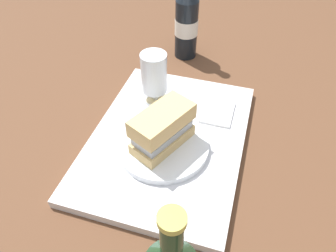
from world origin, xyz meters
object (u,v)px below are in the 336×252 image
object	(u,v)px
plate	(163,146)
sandwich	(164,127)
beer_bottle	(187,22)
beer_glass	(154,76)

from	to	relation	value
plate	sandwich	bearing A→B (deg)	-25.39
sandwich	beer_bottle	bearing A→B (deg)	33.57
plate	beer_bottle	xyz separation A→B (m)	(0.40, 0.05, 0.08)
plate	beer_glass	xyz separation A→B (m)	(0.15, 0.07, 0.06)
plate	beer_bottle	size ratio (longest dim) A/B	0.71
beer_glass	beer_bottle	size ratio (longest dim) A/B	0.47
plate	beer_glass	size ratio (longest dim) A/B	1.52
beer_glass	beer_bottle	xyz separation A→B (m)	(0.25, -0.01, 0.01)
sandwich	beer_glass	bearing A→B (deg)	50.90
beer_glass	beer_bottle	world-z (taller)	beer_bottle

